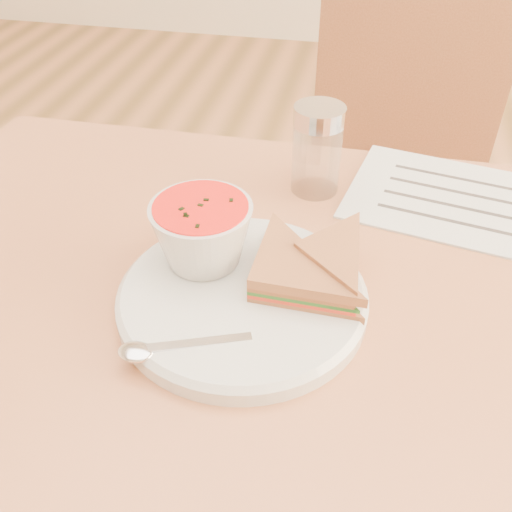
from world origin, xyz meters
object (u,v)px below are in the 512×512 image
(plate, at_px, (242,298))
(soup_bowl, at_px, (203,236))
(dining_table, at_px, (275,492))
(condiment_shaker, at_px, (317,150))
(chair_far, at_px, (390,225))

(plate, bearing_deg, soup_bowl, 143.78)
(dining_table, distance_m, plate, 0.39)
(soup_bowl, distance_m, condiment_shaker, 0.22)
(dining_table, distance_m, chair_far, 0.62)
(chair_far, height_order, soup_bowl, chair_far)
(chair_far, bearing_deg, plate, 73.86)
(dining_table, distance_m, soup_bowl, 0.44)
(plate, distance_m, condiment_shaker, 0.24)
(chair_far, distance_m, condiment_shaker, 0.54)
(dining_table, relative_size, soup_bowl, 9.40)
(dining_table, xyz_separation_m, condiment_shaker, (0.00, 0.23, 0.43))
(chair_far, xyz_separation_m, condiment_shaker, (-0.13, -0.37, 0.37))
(condiment_shaker, bearing_deg, soup_bowl, -115.61)
(dining_table, bearing_deg, plate, -174.74)
(condiment_shaker, bearing_deg, plate, -100.60)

